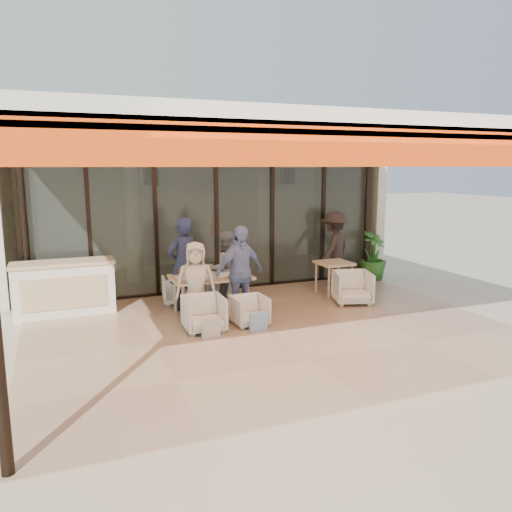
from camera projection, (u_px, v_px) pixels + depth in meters
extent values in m
plane|color=#C6B293|center=(270.00, 330.00, 8.63)|extent=(70.00, 70.00, 0.00)
cube|color=tan|center=(270.00, 330.00, 8.63)|extent=(8.00, 6.00, 0.01)
cube|color=silver|center=(271.00, 135.00, 8.04)|extent=(8.00, 6.00, 0.20)
cube|color=#FB470D|center=(380.00, 146.00, 5.41)|extent=(8.00, 0.12, 0.45)
cube|color=#EE5C13|center=(346.00, 138.00, 6.02)|extent=(8.00, 1.50, 0.06)
cylinder|color=black|center=(25.00, 230.00, 9.54)|extent=(0.12, 0.12, 3.20)
cylinder|color=black|center=(367.00, 215.00, 12.40)|extent=(0.12, 0.12, 3.20)
cube|color=#9EADA3|center=(216.00, 221.00, 11.08)|extent=(8.00, 0.03, 3.20)
cube|color=black|center=(217.00, 289.00, 11.36)|extent=(8.00, 0.10, 0.08)
cube|color=black|center=(215.00, 149.00, 10.80)|extent=(8.00, 0.10, 0.08)
cube|color=black|center=(18.00, 229.00, 9.60)|extent=(0.08, 0.10, 3.20)
cube|color=black|center=(89.00, 226.00, 10.08)|extent=(0.08, 0.10, 3.20)
cube|color=black|center=(156.00, 223.00, 10.58)|extent=(0.08, 0.10, 3.20)
cube|color=black|center=(216.00, 221.00, 11.08)|extent=(0.08, 0.10, 3.20)
cube|color=black|center=(272.00, 218.00, 11.58)|extent=(0.08, 0.10, 3.20)
cube|color=black|center=(323.00, 216.00, 12.08)|extent=(0.08, 0.10, 3.20)
cube|color=black|center=(368.00, 214.00, 12.56)|extent=(0.08, 0.10, 3.20)
cube|color=silver|center=(179.00, 205.00, 14.26)|extent=(9.00, 0.25, 3.40)
cube|color=silver|center=(3.00, 216.00, 11.03)|extent=(0.25, 3.50, 3.40)
cube|color=silver|center=(345.00, 205.00, 14.28)|extent=(0.25, 3.50, 3.40)
cube|color=silver|center=(194.00, 141.00, 12.36)|extent=(9.00, 3.50, 0.25)
cube|color=#E0BC88|center=(197.00, 275.00, 12.96)|extent=(8.00, 3.50, 0.02)
cylinder|color=silver|center=(133.00, 221.00, 11.97)|extent=(0.40, 0.40, 3.00)
cylinder|color=silver|center=(263.00, 216.00, 13.22)|extent=(0.40, 0.40, 3.00)
cylinder|color=black|center=(150.00, 157.00, 11.48)|extent=(0.03, 0.03, 0.70)
cube|color=black|center=(151.00, 177.00, 11.56)|extent=(0.30, 0.30, 0.40)
sphere|color=#FFBF72|center=(151.00, 177.00, 11.56)|extent=(0.18, 0.18, 0.18)
cylinder|color=black|center=(287.00, 158.00, 12.77)|extent=(0.03, 0.03, 0.70)
cube|color=black|center=(287.00, 176.00, 12.85)|extent=(0.30, 0.30, 0.40)
sphere|color=#FFBF72|center=(287.00, 176.00, 12.85)|extent=(0.18, 0.18, 0.18)
cylinder|color=black|center=(217.00, 278.00, 12.38)|extent=(0.40, 0.40, 0.05)
cylinder|color=black|center=(216.00, 239.00, 12.20)|extent=(0.04, 0.04, 2.10)
cone|color=#F54E15|center=(216.00, 212.00, 12.09)|extent=(0.32, 0.32, 1.10)
cube|color=silver|center=(64.00, 289.00, 9.44)|extent=(1.80, 0.60, 1.00)
cube|color=#E0BC88|center=(63.00, 263.00, 9.35)|extent=(1.85, 0.65, 0.06)
cube|color=#E0BC88|center=(65.00, 293.00, 9.15)|extent=(1.50, 0.02, 0.60)
cube|color=#E0BC88|center=(211.00, 277.00, 9.47)|extent=(1.50, 0.90, 0.05)
cube|color=white|center=(211.00, 276.00, 9.47)|extent=(1.30, 0.35, 0.01)
cylinder|color=#E0BC88|center=(184.00, 303.00, 9.02)|extent=(0.06, 0.06, 0.70)
cylinder|color=#E0BC88|center=(247.00, 297.00, 9.48)|extent=(0.06, 0.06, 0.70)
cylinder|color=#E0BC88|center=(176.00, 295.00, 9.60)|extent=(0.06, 0.06, 0.70)
cylinder|color=#E0BC88|center=(236.00, 289.00, 10.06)|extent=(0.06, 0.06, 0.70)
cylinder|color=white|center=(190.00, 276.00, 9.16)|extent=(0.06, 0.06, 0.11)
cylinder|color=white|center=(195.00, 272.00, 9.55)|extent=(0.06, 0.06, 0.11)
cylinder|color=white|center=(215.00, 274.00, 9.39)|extent=(0.06, 0.06, 0.11)
cylinder|color=white|center=(223.00, 270.00, 9.73)|extent=(0.06, 0.06, 0.11)
cylinder|color=white|center=(239.00, 273.00, 9.46)|extent=(0.06, 0.06, 0.11)
cylinder|color=maroon|center=(181.00, 272.00, 9.39)|extent=(0.07, 0.07, 0.16)
cylinder|color=black|center=(202.00, 269.00, 9.67)|extent=(0.09, 0.09, 0.17)
cylinder|color=black|center=(202.00, 264.00, 9.66)|extent=(0.10, 0.10, 0.01)
cylinder|color=white|center=(192.00, 281.00, 9.03)|extent=(0.22, 0.22, 0.01)
cylinder|color=white|center=(239.00, 277.00, 9.36)|extent=(0.22, 0.22, 0.01)
cylinder|color=white|center=(184.00, 274.00, 9.59)|extent=(0.22, 0.22, 0.01)
cylinder|color=white|center=(228.00, 270.00, 9.93)|extent=(0.22, 0.22, 0.01)
imported|color=white|center=(178.00, 289.00, 10.26)|extent=(0.68, 0.65, 0.63)
imported|color=white|center=(217.00, 284.00, 10.56)|extent=(0.66, 0.62, 0.67)
imported|color=white|center=(204.00, 312.00, 8.52)|extent=(0.69, 0.65, 0.69)
imported|color=white|center=(250.00, 309.00, 8.84)|extent=(0.60, 0.57, 0.60)
imported|color=#1B213D|center=(183.00, 264.00, 9.69)|extent=(0.78, 0.64, 1.84)
imported|color=slate|center=(224.00, 269.00, 10.03)|extent=(0.77, 0.61, 1.53)
imported|color=beige|center=(196.00, 283.00, 8.90)|extent=(0.81, 0.62, 1.49)
imported|color=#7791C6|center=(240.00, 272.00, 9.19)|extent=(1.09, 0.68, 1.74)
cube|color=silver|center=(211.00, 329.00, 8.19)|extent=(0.30, 0.10, 0.34)
cube|color=#99BFD8|center=(258.00, 323.00, 8.50)|extent=(0.30, 0.10, 0.34)
cube|color=#E0BC88|center=(334.00, 263.00, 10.85)|extent=(0.70, 0.70, 0.05)
cylinder|color=#E0BC88|center=(329.00, 283.00, 10.56)|extent=(0.05, 0.05, 0.70)
cylinder|color=#E0BC88|center=(352.00, 281.00, 10.76)|extent=(0.05, 0.05, 0.70)
cylinder|color=#E0BC88|center=(316.00, 278.00, 11.07)|extent=(0.05, 0.05, 0.70)
cylinder|color=#E0BC88|center=(338.00, 276.00, 11.27)|extent=(0.05, 0.05, 0.70)
imported|color=white|center=(353.00, 286.00, 10.23)|extent=(0.91, 0.88, 0.75)
imported|color=black|center=(334.00, 248.00, 11.75)|extent=(1.31, 1.20, 1.77)
imported|color=#1E5919|center=(373.00, 256.00, 12.36)|extent=(0.92, 0.92, 1.21)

